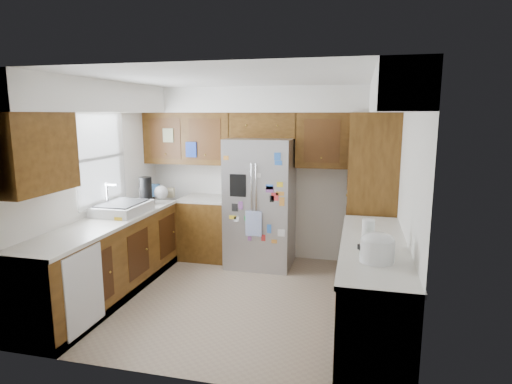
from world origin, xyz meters
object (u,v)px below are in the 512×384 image
fridge (260,203)px  rice_cooker (377,246)px  paper_towel (368,233)px  pantry (371,196)px

fridge → rice_cooker: fridge is taller
paper_towel → pantry: bearing=87.8°
rice_cooker → paper_towel: size_ratio=1.14×
pantry → fridge: pantry is taller
pantry → paper_towel: (-0.07, -1.72, -0.03)m
fridge → paper_towel: (1.43, -1.78, 0.15)m
pantry → fridge: 1.51m
paper_towel → fridge: bearing=128.9°
pantry → rice_cooker: size_ratio=7.33×
fridge → rice_cooker: 2.66m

